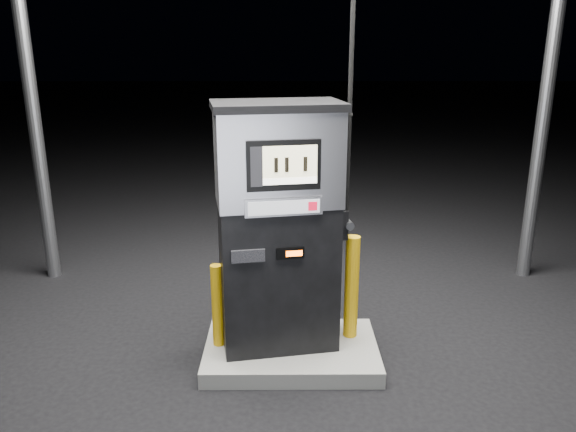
{
  "coord_description": "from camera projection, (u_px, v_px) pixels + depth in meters",
  "views": [
    {
      "loc": [
        -0.06,
        -4.64,
        2.84
      ],
      "look_at": [
        -0.03,
        0.0,
        1.4
      ],
      "focal_mm": 35.0,
      "sensor_mm": 36.0,
      "label": 1
    }
  ],
  "objects": [
    {
      "name": "pump_island",
      "position": [
        291.0,
        351.0,
        5.25
      ],
      "size": [
        1.6,
        1.0,
        0.15
      ],
      "primitive_type": "cube",
      "color": "slate",
      "rests_on": "ground"
    },
    {
      "name": "bollard_right",
      "position": [
        351.0,
        287.0,
        5.25
      ],
      "size": [
        0.15,
        0.15,
        1.0
      ],
      "primitive_type": "cylinder",
      "rotation": [
        0.0,
        0.0,
        0.1
      ],
      "color": "#DEA30C",
      "rests_on": "pump_island"
    },
    {
      "name": "ground",
      "position": [
        291.0,
        358.0,
        5.27
      ],
      "size": [
        80.0,
        80.0,
        0.0
      ],
      "primitive_type": "plane",
      "color": "black",
      "rests_on": "ground"
    },
    {
      "name": "bollard_left",
      "position": [
        217.0,
        306.0,
        5.12
      ],
      "size": [
        0.12,
        0.12,
        0.79
      ],
      "primitive_type": "cylinder",
      "rotation": [
        0.0,
        0.0,
        -0.16
      ],
      "color": "#DEA30C",
      "rests_on": "pump_island"
    },
    {
      "name": "fuel_dispenser",
      "position": [
        278.0,
        226.0,
        4.96
      ],
      "size": [
        1.27,
        0.84,
        4.61
      ],
      "rotation": [
        0.0,
        0.0,
        0.17
      ],
      "color": "black",
      "rests_on": "pump_island"
    }
  ]
}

